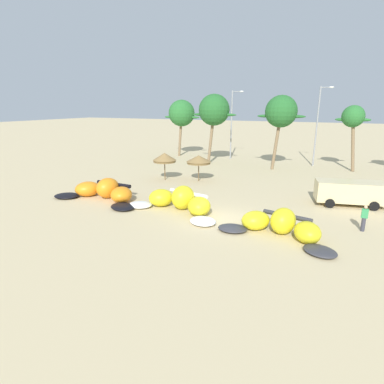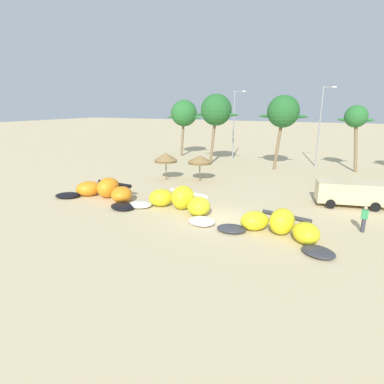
{
  "view_description": "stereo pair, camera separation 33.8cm",
  "coord_description": "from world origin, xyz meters",
  "views": [
    {
      "loc": [
        6.55,
        -18.87,
        7.4
      ],
      "look_at": [
        -3.12,
        2.0,
        1.0
      ],
      "focal_mm": 29.42,
      "sensor_mm": 36.0,
      "label": 1
    },
    {
      "loc": [
        6.86,
        -18.72,
        7.4
      ],
      "look_at": [
        -3.12,
        2.0,
        1.0
      ],
      "focal_mm": 29.42,
      "sensor_mm": 36.0,
      "label": 2
    }
  ],
  "objects": [
    {
      "name": "palm_leftmost",
      "position": [
        -14.43,
        22.85,
        6.16
      ],
      "size": [
        5.64,
        3.76,
        8.1
      ],
      "color": "#7F6647",
      "rests_on": "ground"
    },
    {
      "name": "kite_left_of_center",
      "position": [
        4.04,
        -1.18,
        0.6
      ],
      "size": [
        7.13,
        4.07,
        1.56
      ],
      "color": "#333338",
      "rests_on": "ground"
    },
    {
      "name": "beach_umbrella_middle",
      "position": [
        -5.79,
        9.34,
        2.17
      ],
      "size": [
        2.45,
        2.45,
        2.59
      ],
      "color": "brown",
      "rests_on": "ground"
    },
    {
      "name": "person_near_kites",
      "position": [
        8.48,
        1.6,
        0.82
      ],
      "size": [
        0.36,
        0.24,
        1.62
      ],
      "color": "#383842",
      "rests_on": "ground"
    },
    {
      "name": "palm_left",
      "position": [
        -7.88,
        18.8,
        6.72
      ],
      "size": [
        5.78,
        3.85,
        8.7
      ],
      "color": "#7F6647",
      "rests_on": "ground"
    },
    {
      "name": "lamppost_west",
      "position": [
        -6.97,
        23.47,
        5.13
      ],
      "size": [
        1.62,
        0.24,
        9.23
      ],
      "color": "gray",
      "rests_on": "ground"
    },
    {
      "name": "beach_umbrella_near_van",
      "position": [
        -9.08,
        8.33,
        2.3
      ],
      "size": [
        2.35,
        2.35,
        2.76
      ],
      "color": "brown",
      "rests_on": "ground"
    },
    {
      "name": "palm_center_left",
      "position": [
        7.75,
        21.08,
        5.98
      ],
      "size": [
        3.63,
        2.42,
        7.37
      ],
      "color": "#7F6647",
      "rests_on": "ground"
    },
    {
      "name": "ground_plane",
      "position": [
        0.0,
        0.0,
        0.0
      ],
      "size": [
        260.0,
        260.0,
        0.0
      ],
      "primitive_type": "plane",
      "color": "#C6B284"
    },
    {
      "name": "kite_far_left",
      "position": [
        -10.21,
        0.38,
        0.63
      ],
      "size": [
        8.43,
        4.11,
        1.65
      ],
      "color": "black",
      "rests_on": "ground"
    },
    {
      "name": "lamppost_west_center",
      "position": [
        4.08,
        22.57,
        5.26
      ],
      "size": [
        1.52,
        0.24,
        9.49
      ],
      "color": "gray",
      "rests_on": "ground"
    },
    {
      "name": "palm_left_of_gap",
      "position": [
        0.32,
        18.47,
        6.6
      ],
      "size": [
        5.38,
        3.59,
        8.47
      ],
      "color": "#7F6647",
      "rests_on": "ground"
    },
    {
      "name": "parked_car_second",
      "position": [
        7.64,
        6.87,
        1.09
      ],
      "size": [
        5.14,
        2.95,
        1.84
      ],
      "color": "beige",
      "rests_on": "ground"
    },
    {
      "name": "kite_left",
      "position": [
        -3.36,
        0.38,
        0.67
      ],
      "size": [
        7.85,
        4.44,
        1.75
      ],
      "color": "white",
      "rests_on": "ground"
    }
  ]
}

